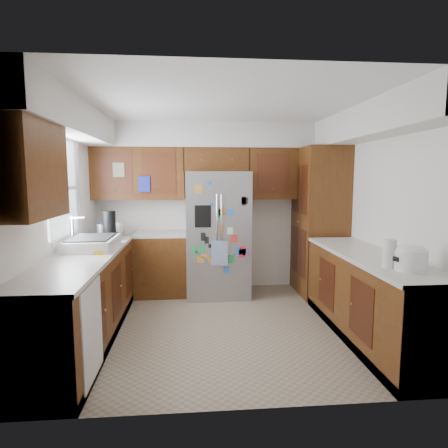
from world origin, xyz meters
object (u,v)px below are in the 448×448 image
(fridge, at_px, (217,234))
(paper_towel, at_px, (389,254))
(pantry, at_px, (319,222))
(rice_cooker, at_px, (411,257))

(fridge, bearing_deg, paper_towel, -58.66)
(pantry, xyz_separation_m, rice_cooker, (-0.00, -2.33, -0.03))
(fridge, distance_m, rice_cooker, 2.82)
(paper_towel, bearing_deg, fridge, 121.34)
(rice_cooker, relative_size, paper_towel, 1.08)
(fridge, height_order, rice_cooker, fridge)
(fridge, bearing_deg, pantry, -2.06)
(pantry, distance_m, rice_cooker, 2.33)
(rice_cooker, distance_m, paper_towel, 0.18)
(pantry, xyz_separation_m, fridge, (-1.50, 0.05, -0.17))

